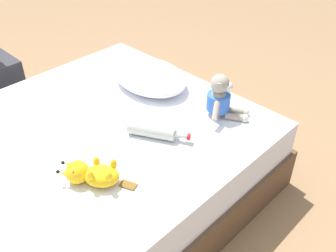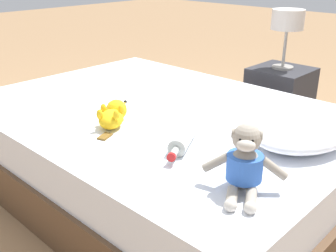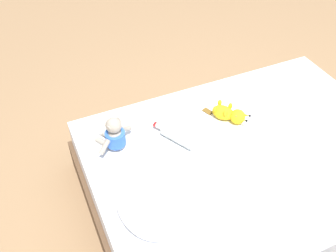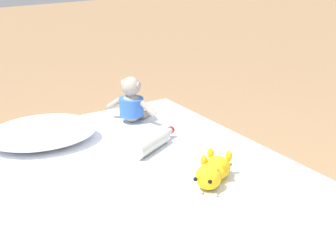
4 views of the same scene
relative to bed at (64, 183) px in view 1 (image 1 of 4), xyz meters
name	(u,v)px [view 1 (image 1 of 4)]	position (x,y,z in m)	size (l,w,h in m)	color
ground_plane	(71,211)	(0.00, 0.00, -0.21)	(16.00, 16.00, 0.00)	#93704C
bed	(64,183)	(0.00, 0.00, 0.00)	(1.45, 2.02, 0.43)	brown
pillow	(150,76)	(-0.12, 0.72, 0.28)	(0.54, 0.42, 0.11)	white
plush_monkey	(221,99)	(0.37, 0.75, 0.32)	(0.25, 0.26, 0.24)	#9E9384
plush_yellow_creature	(91,174)	(0.30, -0.01, 0.27)	(0.30, 0.23, 0.10)	yellow
glass_bottle	(153,130)	(0.25, 0.38, 0.26)	(0.30, 0.19, 0.07)	#B7BCB2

